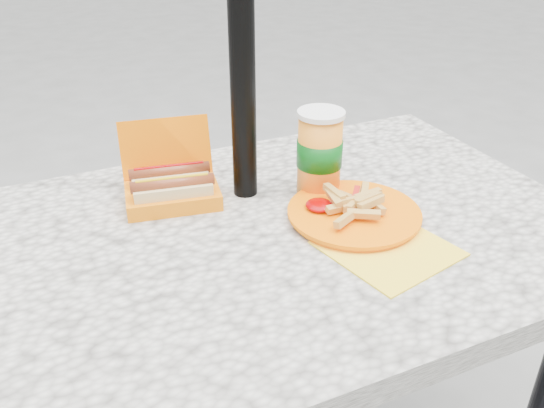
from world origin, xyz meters
name	(u,v)px	position (x,y,z in m)	size (l,w,h in m)	color
picnic_table	(277,275)	(0.00, 0.00, 0.64)	(1.20, 0.80, 0.75)	beige
umbrella_pole	(241,23)	(0.00, 0.16, 1.10)	(0.05, 0.05, 2.20)	black
hotdog_box	(172,187)	(-0.15, 0.19, 0.78)	(0.21, 0.19, 0.15)	#FF7000
fries_plate	(356,214)	(0.15, -0.04, 0.76)	(0.26, 0.37, 0.05)	yellow
soda_cup	(320,153)	(0.14, 0.10, 0.84)	(0.10, 0.10, 0.18)	orange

